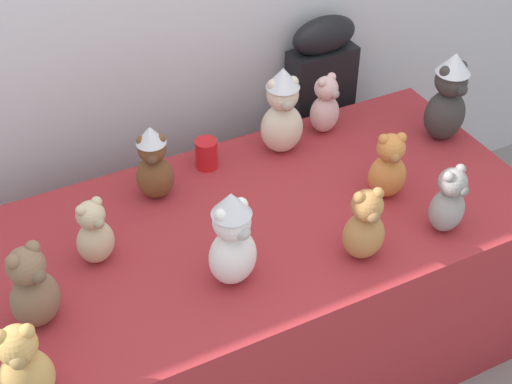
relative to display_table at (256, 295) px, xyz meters
The scene contains 14 objects.
display_table is the anchor object (origin of this frame).
instrument_case 0.85m from the display_table, 44.69° to the left, with size 0.28×0.13×1.08m.
teddy_bear_honey 1.02m from the display_table, 156.59° to the right, with size 0.16×0.14×0.27m.
teddy_bear_blush 0.75m from the display_table, 36.80° to the left, with size 0.15×0.14×0.24m.
teddy_bear_cream 0.67m from the display_table, 49.95° to the left, with size 0.18×0.16×0.35m.
teddy_bear_charcoal 1.01m from the display_table, ahead, with size 0.17×0.15×0.36m.
teddy_bear_mocha 0.90m from the display_table, behind, with size 0.18×0.17×0.28m.
teddy_bear_chestnut 0.62m from the display_table, 133.05° to the left, with size 0.16×0.15×0.28m.
teddy_bear_ash 0.78m from the display_table, 30.18° to the right, with size 0.15×0.13×0.24m.
teddy_bear_ginger 0.67m from the display_table, ahead, with size 0.16×0.14×0.25m.
teddy_bear_snow 0.60m from the display_table, 130.95° to the right, with size 0.18×0.16×0.33m.
teddy_bear_sand 0.71m from the display_table, behind, with size 0.15×0.13×0.23m.
teddy_bear_caramel 0.61m from the display_table, 52.89° to the right, with size 0.15×0.13×0.26m.
party_cup_red 0.54m from the display_table, 94.51° to the left, with size 0.08×0.08×0.11m, color red.
Camera 1 is at (-0.80, -1.34, 2.33)m, focal length 50.75 mm.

